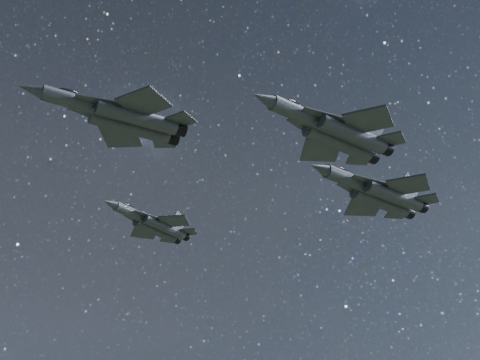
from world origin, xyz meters
TOP-DOWN VIEW (x-y plane):
  - jet_lead at (-13.54, -2.97)m, footprint 18.39×12.65m
  - jet_left at (6.24, 21.84)m, footprint 16.54×11.39m
  - jet_right at (7.31, -13.79)m, footprint 19.73×13.95m
  - jet_slot at (22.23, -7.23)m, footprint 20.19×14.30m

SIDE VIEW (x-z plane):
  - jet_lead at x=-13.54m, z-range 153.28..157.89m
  - jet_slot at x=22.23m, z-range 154.06..159.19m
  - jet_right at x=7.31m, z-range 154.29..159.29m
  - jet_left at x=6.24m, z-range 155.90..160.05m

